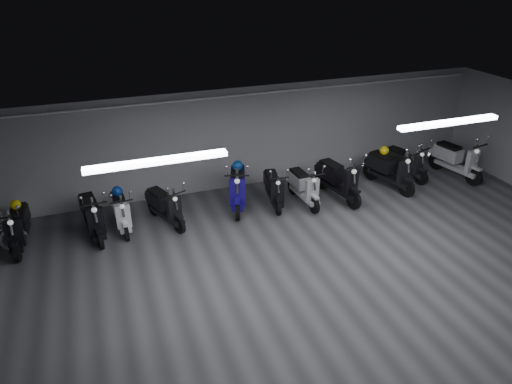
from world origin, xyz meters
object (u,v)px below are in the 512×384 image
object	(u,v)px
scooter_4	(238,181)
helmet_2	(384,150)
scooter_1	(91,210)
scooter_10	(458,154)
scooter_3	(165,201)
helmet_0	(117,191)
helmet_3	(15,205)
scooter_0	(17,221)
helmet_1	(237,166)
scooter_9	(406,157)
scooter_8	(390,164)
scooter_6	(304,181)
scooter_2	(120,206)
scooter_5	(274,183)
scooter_7	(339,173)

from	to	relation	value
scooter_4	helmet_2	bearing A→B (deg)	17.30
scooter_1	scooter_10	distance (m)	10.10
scooter_3	helmet_0	bearing A→B (deg)	139.44
helmet_2	helmet_3	bearing A→B (deg)	178.73
scooter_4	scooter_10	xyz separation A→B (m)	(6.55, -0.40, 0.00)
scooter_0	helmet_1	distance (m)	5.22
scooter_9	scooter_8	bearing A→B (deg)	-170.73
scooter_6	scooter_8	world-z (taller)	scooter_8
scooter_0	helmet_3	world-z (taller)	scooter_0
helmet_3	helmet_0	bearing A→B (deg)	-0.09
scooter_9	scooter_10	bearing A→B (deg)	-34.72
scooter_0	scooter_10	world-z (taller)	scooter_10
scooter_2	scooter_3	bearing A→B (deg)	-10.08
helmet_0	helmet_3	distance (m)	2.17
scooter_9	helmet_2	world-z (taller)	scooter_9
scooter_3	scooter_8	distance (m)	6.20
scooter_3	scooter_2	bearing A→B (deg)	151.40
scooter_8	scooter_9	bearing A→B (deg)	12.44
helmet_1	scooter_10	bearing A→B (deg)	-5.85
scooter_2	scooter_8	size ratio (longest dim) A/B	0.85
scooter_5	helmet_3	xyz separation A→B (m)	(-6.01, 0.32, 0.31)
scooter_4	helmet_0	world-z (taller)	scooter_4
scooter_3	helmet_0	size ratio (longest dim) A/B	6.68
scooter_5	scooter_7	bearing A→B (deg)	1.41
scooter_0	scooter_3	bearing A→B (deg)	0.86
scooter_3	helmet_1	distance (m)	2.08
scooter_9	helmet_3	xyz separation A→B (m)	(-10.20, 0.07, 0.27)
helmet_3	scooter_7	bearing A→B (deg)	-4.22
scooter_10	helmet_3	xyz separation A→B (m)	(-11.64, 0.53, 0.19)
helmet_2	scooter_1	bearing A→B (deg)	-179.11
scooter_8	scooter_5	bearing A→B (deg)	163.55
scooter_10	scooter_0	bearing A→B (deg)	168.22
scooter_6	scooter_10	size ratio (longest dim) A/B	0.88
scooter_2	helmet_1	size ratio (longest dim) A/B	6.14
scooter_1	scooter_4	bearing A→B (deg)	-5.41
scooter_9	scooter_2	bearing A→B (deg)	164.13
scooter_8	scooter_10	bearing A→B (deg)	-15.36
scooter_7	helmet_0	size ratio (longest dim) A/B	7.76
scooter_3	scooter_4	xyz separation A→B (m)	(1.90, 0.23, 0.10)
scooter_7	scooter_9	size ratio (longest dim) A/B	1.12
scooter_4	helmet_2	distance (m)	4.25
scooter_0	scooter_10	bearing A→B (deg)	1.38
scooter_5	scooter_2	bearing A→B (deg)	-171.48
scooter_2	helmet_0	distance (m)	0.36
scooter_8	scooter_2	bearing A→B (deg)	164.25
helmet_0	scooter_0	bearing A→B (deg)	-173.71
scooter_2	scooter_4	world-z (taller)	scooter_4
scooter_2	scooter_7	world-z (taller)	scooter_7
scooter_7	scooter_6	bearing A→B (deg)	166.76
helmet_3	helmet_2	bearing A→B (deg)	-1.27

